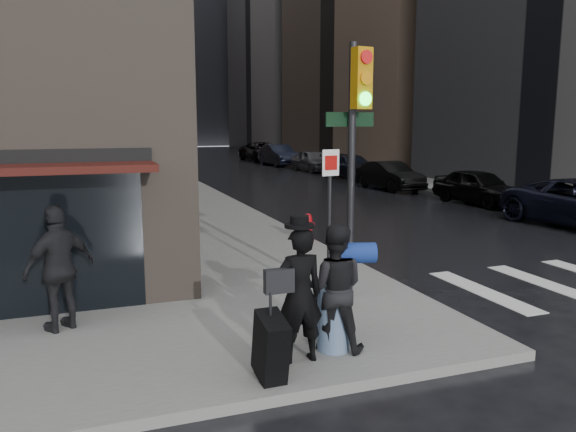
% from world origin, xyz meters
% --- Properties ---
extents(ground, '(140.00, 140.00, 0.00)m').
position_xyz_m(ground, '(0.00, 0.00, 0.00)').
color(ground, black).
rests_on(ground, ground).
extents(sidewalk_left, '(4.00, 50.00, 0.15)m').
position_xyz_m(sidewalk_left, '(0.00, 27.00, 0.07)').
color(sidewalk_left, slate).
rests_on(sidewalk_left, ground).
extents(sidewalk_right, '(3.00, 50.00, 0.15)m').
position_xyz_m(sidewalk_right, '(13.50, 27.00, 0.07)').
color(sidewalk_right, slate).
rests_on(sidewalk_right, ground).
extents(bldg_right_far, '(22.00, 20.00, 25.00)m').
position_xyz_m(bldg_right_far, '(26.00, 58.00, 12.50)').
color(bldg_right_far, gray).
rests_on(bldg_right_far, ground).
extents(bldg_distant, '(40.00, 12.00, 32.00)m').
position_xyz_m(bldg_distant, '(6.00, 78.00, 16.00)').
color(bldg_distant, gray).
rests_on(bldg_distant, ground).
extents(man_overcoat, '(1.05, 1.03, 2.04)m').
position_xyz_m(man_overcoat, '(-1.40, -1.25, 1.01)').
color(man_overcoat, black).
rests_on(man_overcoat, ground).
extents(man_jeans, '(1.24, 1.10, 1.82)m').
position_xyz_m(man_jeans, '(-0.69, -0.96, 1.06)').
color(man_jeans, black).
rests_on(man_jeans, ground).
extents(man_greycoat, '(1.24, 1.01, 1.97)m').
position_xyz_m(man_greycoat, '(-4.34, 1.20, 1.14)').
color(man_greycoat, black).
rests_on(man_greycoat, ground).
extents(traffic_light, '(1.13, 0.59, 4.57)m').
position_xyz_m(traffic_light, '(0.56, 1.02, 3.10)').
color(traffic_light, black).
rests_on(traffic_light, ground).
extents(fire_hydrant, '(0.43, 0.32, 0.74)m').
position_xyz_m(fire_hydrant, '(1.80, 6.20, 0.48)').
color(fire_hydrant, '#9C0910').
rests_on(fire_hydrant, ground).
extents(parked_car_1, '(2.08, 4.41, 1.46)m').
position_xyz_m(parked_car_1, '(11.40, 11.12, 0.73)').
color(parked_car_1, black).
rests_on(parked_car_1, ground).
extents(parked_car_2, '(1.80, 4.40, 1.42)m').
position_xyz_m(parked_car_2, '(10.50, 16.78, 0.71)').
color(parked_car_2, black).
rests_on(parked_car_2, ground).
extents(parked_car_3, '(2.46, 5.11, 1.44)m').
position_xyz_m(parked_car_3, '(11.16, 22.45, 0.72)').
color(parked_car_3, black).
rests_on(parked_car_3, ground).
extents(parked_car_4, '(1.96, 4.45, 1.49)m').
position_xyz_m(parked_car_4, '(10.99, 28.11, 0.74)').
color(parked_car_4, '#47474B').
rests_on(parked_car_4, ground).
extents(parked_car_5, '(1.98, 5.03, 1.63)m').
position_xyz_m(parked_car_5, '(10.44, 33.77, 0.82)').
color(parked_car_5, black).
rests_on(parked_car_5, ground).
extents(parked_car_6, '(3.03, 6.04, 1.64)m').
position_xyz_m(parked_car_6, '(10.87, 39.43, 0.82)').
color(parked_car_6, black).
rests_on(parked_car_6, ground).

